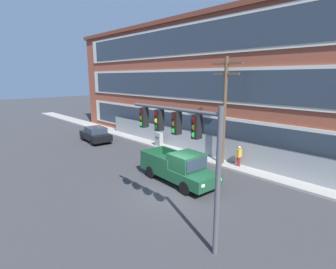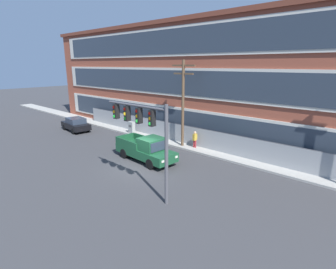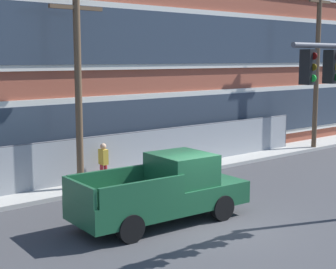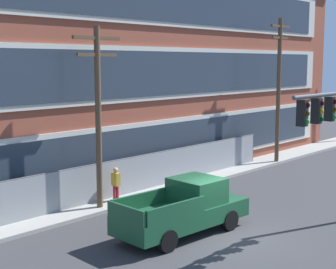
# 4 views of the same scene
# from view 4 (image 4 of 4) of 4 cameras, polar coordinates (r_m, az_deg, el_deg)

# --- Properties ---
(ground_plane) EXTENTS (160.00, 160.00, 0.00)m
(ground_plane) POSITION_cam_4_polar(r_m,az_deg,el_deg) (19.84, 6.58, -11.07)
(ground_plane) COLOR #38383A
(sidewalk_building_side) EXTENTS (80.00, 2.00, 0.16)m
(sidewalk_building_side) POSITION_cam_4_polar(r_m,az_deg,el_deg) (24.04, -6.30, -7.44)
(sidewalk_building_side) COLOR #9E9B93
(sidewalk_building_side) RESTS_ON ground
(brick_mill_building) EXTENTS (48.40, 11.86, 11.78)m
(brick_mill_building) POSITION_cam_4_polar(r_m,az_deg,el_deg) (28.07, -16.80, 6.53)
(brick_mill_building) COLOR brown
(brick_mill_building) RESTS_ON ground
(chain_link_fence) EXTENTS (29.52, 0.06, 1.93)m
(chain_link_fence) POSITION_cam_4_polar(r_m,az_deg,el_deg) (22.61, -11.50, -6.19)
(chain_link_fence) COLOR gray
(chain_link_fence) RESTS_ON ground
(traffic_signal_mast) EXTENTS (4.92, 0.43, 5.61)m
(traffic_signal_mast) POSITION_cam_4_polar(r_m,az_deg,el_deg) (20.32, 17.89, 1.13)
(traffic_signal_mast) COLOR #4C4C51
(traffic_signal_mast) RESTS_ON ground
(pickup_truck_dark_green) EXTENTS (5.74, 2.36, 2.06)m
(pickup_truck_dark_green) POSITION_cam_4_polar(r_m,az_deg,el_deg) (19.64, 1.91, -8.26)
(pickup_truck_dark_green) COLOR #194C2D
(pickup_truck_dark_green) RESTS_ON ground
(utility_pole_near_corner) EXTENTS (2.51, 0.26, 7.98)m
(utility_pole_near_corner) POSITION_cam_4_polar(r_m,az_deg,el_deg) (22.25, -7.75, 2.73)
(utility_pole_near_corner) COLOR brown
(utility_pole_near_corner) RESTS_ON ground
(utility_pole_midblock) EXTENTS (2.10, 0.26, 9.17)m
(utility_pole_midblock) POSITION_cam_4_polar(r_m,az_deg,el_deg) (33.21, 12.16, 5.31)
(utility_pole_midblock) COLOR brown
(utility_pole_midblock) RESTS_ON ground
(pedestrian_near_cabinet) EXTENTS (0.32, 0.41, 1.69)m
(pedestrian_near_cabinet) POSITION_cam_4_polar(r_m,az_deg,el_deg) (23.82, -5.81, -5.35)
(pedestrian_near_cabinet) COLOR maroon
(pedestrian_near_cabinet) RESTS_ON ground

